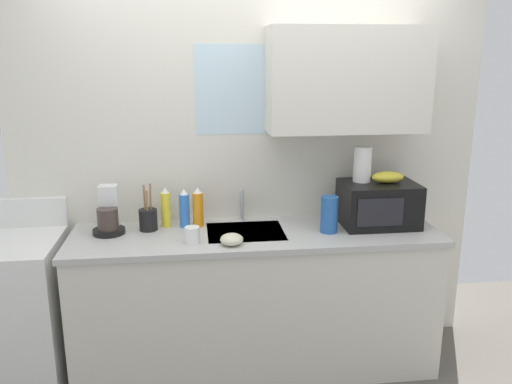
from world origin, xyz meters
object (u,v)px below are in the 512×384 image
object	(u,v)px
banana_bunch	(388,177)
dish_soap_bottle_yellow	(166,208)
stove_range	(12,312)
dish_soap_bottle_blue	(184,209)
paper_towel_roll	(362,164)
utensil_crock	(148,219)
microwave	(378,204)
cereal_canister	(329,214)
small_bowl	(232,239)
dish_soap_bottle_orange	(198,208)
coffee_maker	(109,215)
mug_white	(192,235)

from	to	relation	value
banana_bunch	dish_soap_bottle_yellow	size ratio (longest dim) A/B	0.80
stove_range	dish_soap_bottle_blue	xyz separation A→B (m)	(1.03, 0.15, 0.56)
dish_soap_bottle_yellow	stove_range	bearing A→B (deg)	-169.14
paper_towel_roll	utensil_crock	distance (m)	1.36
microwave	cereal_canister	world-z (taller)	microwave
microwave	paper_towel_roll	size ratio (longest dim) A/B	2.09
small_bowl	utensil_crock	bearing A→B (deg)	146.48
dish_soap_bottle_orange	stove_range	bearing A→B (deg)	-172.17
coffee_maker	cereal_canister	size ratio (longest dim) A/B	1.27
banana_bunch	dish_soap_bottle_yellow	distance (m)	1.38
microwave	utensil_crock	distance (m)	1.42
microwave	coffee_maker	world-z (taller)	coffee_maker
coffee_maker	mug_white	bearing A→B (deg)	-26.73
mug_white	dish_soap_bottle_yellow	bearing A→B (deg)	116.43
paper_towel_roll	stove_range	bearing A→B (deg)	-177.41
small_bowl	paper_towel_roll	bearing A→B (deg)	19.72
paper_towel_roll	dish_soap_bottle_yellow	xyz separation A→B (m)	(-1.22, 0.08, -0.26)
utensil_crock	banana_bunch	bearing A→B (deg)	-2.72
paper_towel_roll	dish_soap_bottle_blue	distance (m)	1.13
microwave	utensil_crock	world-z (taller)	utensil_crock
banana_bunch	cereal_canister	distance (m)	0.45
dish_soap_bottle_yellow	mug_white	world-z (taller)	dish_soap_bottle_yellow
coffee_maker	mug_white	size ratio (longest dim) A/B	2.95
dish_soap_bottle_yellow	cereal_canister	world-z (taller)	dish_soap_bottle_yellow
cereal_canister	small_bowl	xyz separation A→B (m)	(-0.60, -0.15, -0.08)
dish_soap_bottle_orange	dish_soap_bottle_blue	distance (m)	0.08
dish_soap_bottle_yellow	banana_bunch	bearing A→B (deg)	-5.40
dish_soap_bottle_orange	dish_soap_bottle_blue	world-z (taller)	dish_soap_bottle_orange
stove_range	small_bowl	size ratio (longest dim) A/B	8.31
stove_range	microwave	world-z (taller)	microwave
microwave	dish_soap_bottle_yellow	distance (m)	1.32
banana_bunch	microwave	bearing A→B (deg)	-178.23
small_bowl	mug_white	bearing A→B (deg)	164.74
coffee_maker	small_bowl	size ratio (longest dim) A/B	2.15
dish_soap_bottle_blue	dish_soap_bottle_yellow	size ratio (longest dim) A/B	0.97
utensil_crock	coffee_maker	bearing A→B (deg)	-177.13
microwave	dish_soap_bottle_orange	xyz separation A→B (m)	(-1.12, 0.11, -0.02)
microwave	dish_soap_bottle_orange	distance (m)	1.12
mug_white	stove_range	bearing A→B (deg)	172.38
stove_range	banana_bunch	size ratio (longest dim) A/B	5.40
dish_soap_bottle_blue	paper_towel_roll	bearing A→B (deg)	-2.95
coffee_maker	mug_white	world-z (taller)	coffee_maker
dish_soap_bottle_yellow	small_bowl	distance (m)	0.54
cereal_canister	utensil_crock	distance (m)	1.09
microwave	small_bowl	xyz separation A→B (m)	(-0.94, -0.25, -0.10)
stove_range	mug_white	xyz separation A→B (m)	(1.07, -0.14, 0.49)
coffee_maker	dish_soap_bottle_orange	world-z (taller)	coffee_maker
dish_soap_bottle_blue	mug_white	distance (m)	0.31
microwave	small_bowl	distance (m)	0.97
cereal_canister	dish_soap_bottle_orange	bearing A→B (deg)	165.11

